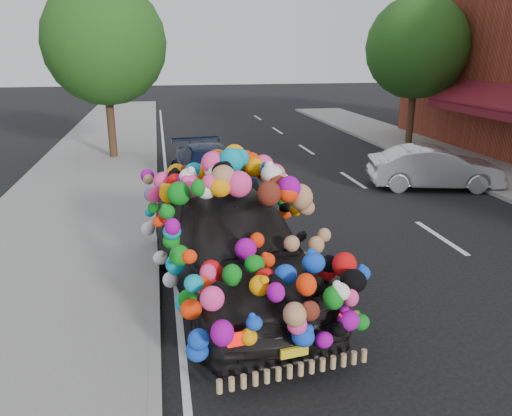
% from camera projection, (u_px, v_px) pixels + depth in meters
% --- Properties ---
extents(ground, '(100.00, 100.00, 0.00)m').
position_uv_depth(ground, '(275.00, 250.00, 9.92)').
color(ground, black).
rests_on(ground, ground).
extents(sidewalk, '(4.00, 60.00, 0.12)m').
position_uv_depth(sidewalk, '(47.00, 264.00, 9.12)').
color(sidewalk, gray).
rests_on(sidewalk, ground).
extents(kerb, '(0.15, 60.00, 0.13)m').
position_uv_depth(kerb, '(155.00, 256.00, 9.48)').
color(kerb, gray).
rests_on(kerb, ground).
extents(lane_markings, '(6.00, 50.00, 0.01)m').
position_uv_depth(lane_markings, '(440.00, 237.00, 10.58)').
color(lane_markings, silver).
rests_on(lane_markings, ground).
extents(tree_near_sidewalk, '(4.20, 4.20, 6.13)m').
position_uv_depth(tree_near_sidewalk, '(104.00, 43.00, 16.91)').
color(tree_near_sidewalk, '#332114').
rests_on(tree_near_sidewalk, ground).
extents(tree_far_b, '(4.00, 4.00, 5.90)m').
position_uv_depth(tree_far_b, '(417.00, 48.00, 19.56)').
color(tree_far_b, '#332114').
rests_on(tree_far_b, ground).
extents(plush_art_car, '(3.06, 5.48, 2.35)m').
position_uv_depth(plush_art_car, '(232.00, 223.00, 7.79)').
color(plush_art_car, black).
rests_on(plush_art_car, ground).
extents(navy_sedan, '(2.27, 4.50, 1.25)m').
position_uv_depth(navy_sedan, '(211.00, 170.00, 13.80)').
color(navy_sedan, black).
rests_on(navy_sedan, ground).
extents(silver_hatchback, '(3.85, 2.12, 1.20)m').
position_uv_depth(silver_hatchback, '(434.00, 168.00, 14.18)').
color(silver_hatchback, silver).
rests_on(silver_hatchback, ground).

